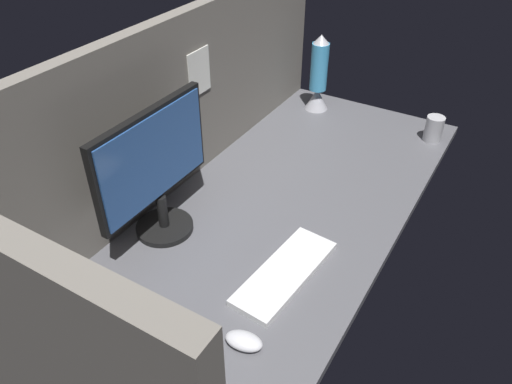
% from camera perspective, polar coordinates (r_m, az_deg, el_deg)
% --- Properties ---
extents(ground_plane, '(1.80, 0.80, 0.03)m').
position_cam_1_polar(ground_plane, '(1.66, 1.92, -2.47)').
color(ground_plane, '#515156').
extents(cubicle_wall_back, '(1.80, 0.06, 0.58)m').
position_cam_1_polar(cubicle_wall_back, '(1.68, -9.28, 9.88)').
color(cubicle_wall_back, slate).
rests_on(cubicle_wall_back, ground_plane).
extents(cubicle_wall_side, '(0.05, 0.80, 0.58)m').
position_cam_1_polar(cubicle_wall_side, '(0.99, -24.35, -15.96)').
color(cubicle_wall_side, slate).
rests_on(cubicle_wall_side, ground_plane).
extents(monitor, '(0.45, 0.18, 0.41)m').
position_cam_1_polar(monitor, '(1.46, -11.61, 2.72)').
color(monitor, black).
rests_on(monitor, ground_plane).
extents(keyboard, '(0.38, 0.16, 0.02)m').
position_cam_1_polar(keyboard, '(1.42, 3.38, -9.29)').
color(keyboard, silver).
rests_on(keyboard, ground_plane).
extents(mouse, '(0.07, 0.10, 0.03)m').
position_cam_1_polar(mouse, '(1.26, -1.41, -16.81)').
color(mouse, silver).
rests_on(mouse, ground_plane).
extents(mug_steel, '(0.07, 0.07, 0.10)m').
position_cam_1_polar(mug_steel, '(2.12, 19.84, 6.89)').
color(mug_steel, '#B2B2B7').
rests_on(mug_steel, ground_plane).
extents(lava_lamp, '(0.10, 0.10, 0.34)m').
position_cam_1_polar(lava_lamp, '(2.23, 7.20, 12.82)').
color(lava_lamp, '#A5A5AD').
rests_on(lava_lamp, ground_plane).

